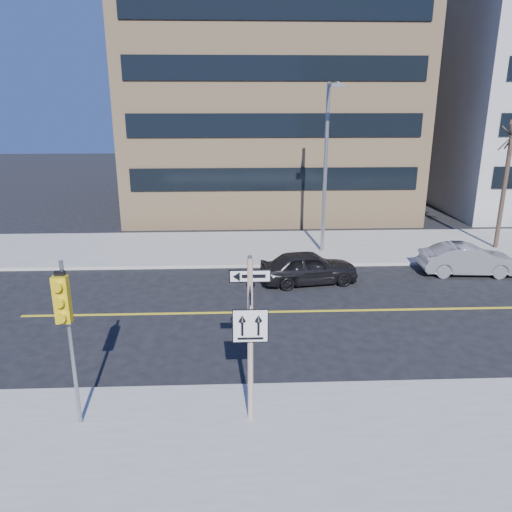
{
  "coord_description": "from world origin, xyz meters",
  "views": [
    {
      "loc": [
        -0.3,
        -12.66,
        7.42
      ],
      "look_at": [
        0.4,
        4.0,
        2.15
      ],
      "focal_mm": 35.0,
      "sensor_mm": 36.0,
      "label": 1
    }
  ],
  "objects_px": {
    "sign_pole": "(250,331)",
    "traffic_signal": "(64,313)",
    "street_tree_west": "(511,140)",
    "parked_car_a": "(309,267)",
    "streetlight_a": "(327,158)",
    "parked_car_b": "(468,260)"
  },
  "relations": [
    {
      "from": "sign_pole",
      "to": "streetlight_a",
      "type": "height_order",
      "value": "streetlight_a"
    },
    {
      "from": "parked_car_a",
      "to": "parked_car_b",
      "type": "relative_size",
      "value": 1.0
    },
    {
      "from": "sign_pole",
      "to": "parked_car_b",
      "type": "bearing_deg",
      "value": 46.08
    },
    {
      "from": "sign_pole",
      "to": "street_tree_west",
      "type": "distance_m",
      "value": 19.22
    },
    {
      "from": "streetlight_a",
      "to": "street_tree_west",
      "type": "distance_m",
      "value": 9.05
    },
    {
      "from": "traffic_signal",
      "to": "parked_car_a",
      "type": "bearing_deg",
      "value": 54.97
    },
    {
      "from": "parked_car_a",
      "to": "street_tree_west",
      "type": "height_order",
      "value": "street_tree_west"
    },
    {
      "from": "sign_pole",
      "to": "traffic_signal",
      "type": "bearing_deg",
      "value": -177.89
    },
    {
      "from": "streetlight_a",
      "to": "street_tree_west",
      "type": "relative_size",
      "value": 1.26
    },
    {
      "from": "parked_car_a",
      "to": "streetlight_a",
      "type": "relative_size",
      "value": 0.51
    },
    {
      "from": "traffic_signal",
      "to": "parked_car_a",
      "type": "relative_size",
      "value": 0.98
    },
    {
      "from": "sign_pole",
      "to": "streetlight_a",
      "type": "distance_m",
      "value": 14.05
    },
    {
      "from": "streetlight_a",
      "to": "parked_car_b",
      "type": "bearing_deg",
      "value": -27.08
    },
    {
      "from": "street_tree_west",
      "to": "traffic_signal",
      "type": "bearing_deg",
      "value": -140.61
    },
    {
      "from": "sign_pole",
      "to": "parked_car_b",
      "type": "xyz_separation_m",
      "value": [
        9.88,
        10.26,
        -1.77
      ]
    },
    {
      "from": "traffic_signal",
      "to": "street_tree_west",
      "type": "distance_m",
      "value": 22.14
    },
    {
      "from": "traffic_signal",
      "to": "parked_car_a",
      "type": "distance_m",
      "value": 11.96
    },
    {
      "from": "traffic_signal",
      "to": "streetlight_a",
      "type": "bearing_deg",
      "value": 59.2
    },
    {
      "from": "sign_pole",
      "to": "streetlight_a",
      "type": "bearing_deg",
      "value": 73.23
    },
    {
      "from": "streetlight_a",
      "to": "parked_car_a",
      "type": "bearing_deg",
      "value": -108.39
    },
    {
      "from": "parked_car_a",
      "to": "parked_car_b",
      "type": "xyz_separation_m",
      "value": [
        7.15,
        0.8,
        -0.02
      ]
    },
    {
      "from": "parked_car_b",
      "to": "streetlight_a",
      "type": "bearing_deg",
      "value": 66.91
    }
  ]
}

